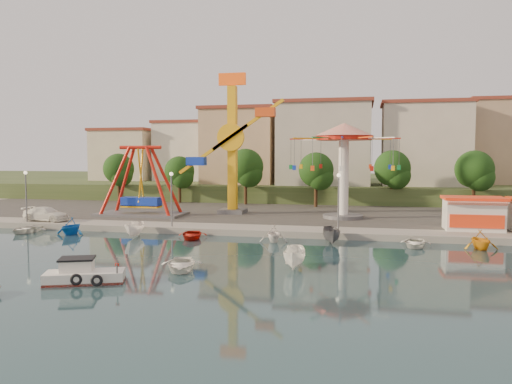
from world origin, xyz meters
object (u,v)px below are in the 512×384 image
(pirate_ship_ride, at_px, (141,182))
(rowboat_a, at_px, (181,264))
(kamikaze_tower, at_px, (236,148))
(wave_swinger, at_px, (344,149))
(van, at_px, (46,214))
(cabin_motorboat, at_px, (83,275))
(skiff, at_px, (295,258))

(pirate_ship_ride, bearing_deg, rowboat_a, -59.54)
(kamikaze_tower, bearing_deg, pirate_ship_ride, -158.58)
(wave_swinger, bearing_deg, pirate_ship_ride, -174.53)
(pirate_ship_ride, height_order, van, pirate_ship_ride)
(wave_swinger, xyz_separation_m, cabin_motorboat, (-13.97, -29.03, -7.77))
(wave_swinger, bearing_deg, kamikaze_tower, 171.84)
(cabin_motorboat, height_order, van, van)
(pirate_ship_ride, relative_size, cabin_motorboat, 2.08)
(wave_swinger, bearing_deg, van, -163.90)
(kamikaze_tower, distance_m, rowboat_a, 28.03)
(cabin_motorboat, height_order, rowboat_a, cabin_motorboat)
(kamikaze_tower, height_order, van, kamikaze_tower)
(cabin_motorboat, bearing_deg, pirate_ship_ride, 86.87)
(wave_swinger, bearing_deg, skiff, -95.66)
(pirate_ship_ride, height_order, wave_swinger, wave_swinger)
(wave_swinger, xyz_separation_m, van, (-30.47, -8.80, -6.86))
(pirate_ship_ride, distance_m, skiff, 29.33)
(skiff, bearing_deg, wave_swinger, 81.53)
(wave_swinger, relative_size, van, 2.30)
(rowboat_a, xyz_separation_m, van, (-21.02, 16.08, 0.93))
(wave_swinger, height_order, rowboat_a, wave_swinger)
(kamikaze_tower, xyz_separation_m, van, (-17.85, -10.60, -7.05))
(kamikaze_tower, height_order, rowboat_a, kamikaze_tower)
(pirate_ship_ride, distance_m, cabin_motorboat, 28.54)
(pirate_ship_ride, bearing_deg, cabin_motorboat, -71.80)
(skiff, height_order, van, van)
(cabin_motorboat, bearing_deg, kamikaze_tower, 66.17)
(cabin_motorboat, distance_m, rowboat_a, 6.14)
(pirate_ship_ride, distance_m, wave_swinger, 23.21)
(van, bearing_deg, cabin_motorboat, -134.78)
(van, bearing_deg, rowboat_a, -121.39)
(wave_swinger, relative_size, skiff, 3.09)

